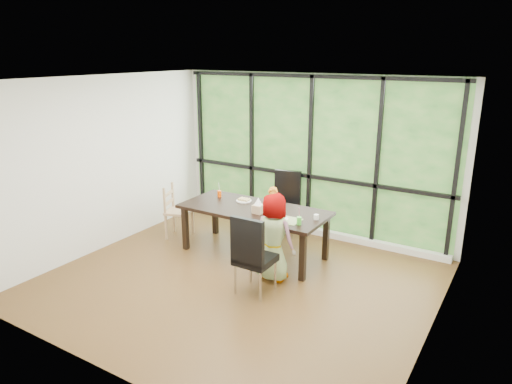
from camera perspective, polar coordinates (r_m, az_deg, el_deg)
ground at (r=6.53m, az=-2.14°, el=-10.83°), size 5.00×5.00×0.00m
back_wall at (r=7.94m, az=6.78°, el=4.47°), size 5.00×0.00×5.00m
foliage_backdrop at (r=7.92m, az=6.71°, el=4.45°), size 4.80×0.02×2.65m
window_mullions at (r=7.89m, az=6.59°, el=4.39°), size 4.80×0.06×2.65m
window_sill at (r=8.23m, az=6.17°, el=-4.53°), size 4.80×0.12×0.10m
dining_table at (r=7.20m, az=-0.26°, el=-4.83°), size 2.32×1.15×0.75m
chair_window_leather at (r=7.95m, az=3.50°, el=-1.47°), size 0.55×0.55×1.08m
chair_interior_leather at (r=6.03m, az=-0.08°, el=-7.56°), size 0.46×0.46×1.08m
chair_end_beech at (r=7.96m, az=-9.39°, el=-2.34°), size 0.52×0.53×0.90m
child_toddler at (r=7.65m, az=2.09°, el=-2.78°), size 0.38×0.28×0.93m
child_older at (r=6.35m, az=2.22°, el=-5.55°), size 0.62×0.41×1.23m
placemat at (r=6.60m, az=3.63°, el=-3.40°), size 0.42×0.31×0.01m
plate_far at (r=7.40m, az=-1.48°, el=-1.08°), size 0.24×0.24×0.02m
plate_near at (r=6.63m, az=3.10°, el=-3.28°), size 0.21×0.21×0.01m
orange_cup at (r=7.64m, az=-4.50°, el=-0.21°), size 0.07×0.07×0.10m
green_cup at (r=6.43m, az=5.28°, el=-3.52°), size 0.07×0.07×0.11m
white_mug at (r=6.65m, az=7.37°, el=-3.05°), size 0.07×0.07×0.07m
tissue_box at (r=6.85m, az=0.28°, el=-2.08°), size 0.15×0.15×0.13m
crepe_rolls_far at (r=7.39m, az=-1.49°, el=-0.89°), size 0.20×0.12×0.04m
crepe_rolls_near at (r=6.62m, az=3.10°, el=-3.09°), size 0.05×0.12×0.04m
straw_white at (r=7.61m, az=-4.51°, el=0.45°), size 0.01×0.04×0.20m
straw_pink at (r=6.40m, az=5.30°, el=-2.73°), size 0.01×0.04×0.20m
tissue at (r=6.81m, az=0.28°, el=-1.14°), size 0.12×0.12×0.11m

